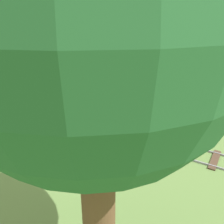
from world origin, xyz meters
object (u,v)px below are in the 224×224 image
passenger_car (82,110)px  oak_tree_near (189,1)px  locomotive (143,122)px  conductor_person (141,87)px  oak_tree_far (94,32)px

passenger_car → oak_tree_near: size_ratio=0.48×
locomotive → oak_tree_near: bearing=-178.8°
locomotive → passenger_car: size_ratio=0.72×
locomotive → conductor_person: size_ratio=0.89×
conductor_person → oak_tree_near: 3.02m
passenger_car → oak_tree_far: size_ratio=0.52×
passenger_car → oak_tree_near: (-3.14, 1.69, 2.71)m
passenger_car → oak_tree_far: bearing=40.2°
locomotive → passenger_car: locomotive is taller
oak_tree_far → oak_tree_near: bearing=-171.3°
conductor_person → oak_tree_far: oak_tree_far is taller
oak_tree_near → oak_tree_far: 6.35m
oak_tree_far → locomotive: bearing=-164.1°
locomotive → oak_tree_far: (3.12, 0.89, 2.19)m
oak_tree_near → conductor_person: bearing=-14.2°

